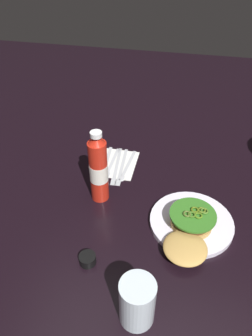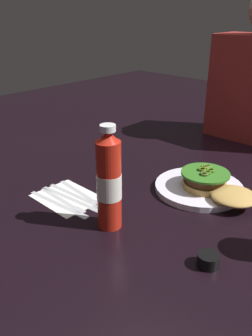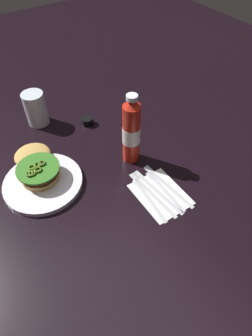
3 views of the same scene
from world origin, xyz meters
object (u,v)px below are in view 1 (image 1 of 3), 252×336
at_px(ketchup_bottle, 99,169).
at_px(fork_utensil, 111,165).
at_px(steak_knife, 116,167).
at_px(table_knife, 122,168).
at_px(butter_knife, 105,166).
at_px(spoon_utensil, 126,169).
at_px(condiment_cup, 88,259).
at_px(burger_sandwich, 190,229).
at_px(water_glass, 137,302).
at_px(dinner_plate, 191,222).
at_px(napkin, 117,163).

relative_size(ketchup_bottle, fork_utensil, 1.36).
relative_size(steak_knife, table_knife, 1.01).
bearing_deg(butter_knife, spoon_utensil, 87.84).
distance_m(condiment_cup, butter_knife, 0.40).
bearing_deg(ketchup_bottle, burger_sandwich, 69.42).
height_order(ketchup_bottle, butter_knife, ketchup_bottle).
xyz_separation_m(ketchup_bottle, water_glass, (0.36, 0.19, -0.05)).
height_order(dinner_plate, table_knife, dinner_plate).
height_order(condiment_cup, fork_utensil, condiment_cup).
relative_size(burger_sandwich, table_knife, 1.04).
height_order(butter_knife, steak_knife, same).
bearing_deg(water_glass, burger_sandwich, 157.49).
distance_m(water_glass, napkin, 0.57).
distance_m(fork_utensil, steak_knife, 0.02).
distance_m(butter_knife, table_knife, 0.06).
distance_m(condiment_cup, table_knife, 0.40).
xyz_separation_m(dinner_plate, spoon_utensil, (-0.21, -0.24, -0.00)).
height_order(condiment_cup, butter_knife, condiment_cup).
bearing_deg(spoon_utensil, butter_knife, -92.16).
relative_size(steak_knife, spoon_utensil, 1.17).
height_order(ketchup_bottle, spoon_utensil, ketchup_bottle).
xyz_separation_m(water_glass, fork_utensil, (-0.52, -0.19, -0.06)).
xyz_separation_m(dinner_plate, table_knife, (-0.21, -0.26, -0.00)).
bearing_deg(steak_knife, water_glass, 18.23).
bearing_deg(table_knife, ketchup_bottle, -13.26).
xyz_separation_m(dinner_plate, water_glass, (0.30, -0.11, 0.06)).
distance_m(condiment_cup, steak_knife, 0.40).
xyz_separation_m(steak_knife, table_knife, (0.00, 0.02, 0.00)).
relative_size(ketchup_bottle, napkin, 1.47).
bearing_deg(steak_knife, ketchup_bottle, -6.27).
bearing_deg(fork_utensil, burger_sandwich, 47.56).
bearing_deg(steak_knife, dinner_plate, 52.87).
relative_size(dinner_plate, spoon_utensil, 1.34).
distance_m(dinner_plate, burger_sandwich, 0.06).
distance_m(fork_utensil, spoon_utensil, 0.06).
xyz_separation_m(water_glass, napkin, (-0.54, -0.17, -0.06)).
bearing_deg(condiment_cup, burger_sandwich, 118.18).
bearing_deg(butter_knife, burger_sandwich, 50.03).
distance_m(dinner_plate, napkin, 0.37).
bearing_deg(ketchup_bottle, dinner_plate, 79.07).
relative_size(burger_sandwich, water_glass, 1.73).
xyz_separation_m(burger_sandwich, spoon_utensil, (-0.26, -0.24, -0.03)).
distance_m(dinner_plate, steak_knife, 0.35).
bearing_deg(dinner_plate, spoon_utensil, -130.60).
distance_m(ketchup_bottle, napkin, 0.21).
bearing_deg(table_knife, dinner_plate, 50.88).
height_order(steak_knife, spoon_utensil, same).
bearing_deg(spoon_utensil, ketchup_bottle, -19.03).
xyz_separation_m(ketchup_bottle, condiment_cup, (0.25, 0.03, -0.10)).
height_order(condiment_cup, spoon_utensil, condiment_cup).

